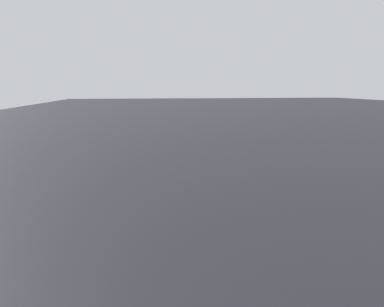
% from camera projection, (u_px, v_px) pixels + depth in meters
% --- Properties ---
extents(ground_plane, '(60.00, 60.00, 0.00)m').
position_uv_depth(ground_plane, '(205.00, 192.00, 7.34)').
color(ground_plane, '#514F4C').
extents(art_car_decorated, '(4.77, 2.54, 1.67)m').
position_uv_depth(art_car_decorated, '(204.00, 162.00, 7.25)').
color(art_car_decorated, beige).
rests_on(art_car_decorated, ground).
extents(parked_sedan_row_back_center, '(4.17, 2.16, 1.44)m').
position_uv_depth(parked_sedan_row_back_center, '(138.00, 133.00, 11.75)').
color(parked_sedan_row_back_center, '#1E602D').
rests_on(parked_sedan_row_back_center, ground).
extents(parked_sedan_near_left, '(4.46, 2.55, 1.29)m').
position_uv_depth(parked_sedan_near_left, '(50.00, 126.00, 14.23)').
color(parked_sedan_near_left, navy).
rests_on(parked_sedan_near_left, ground).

